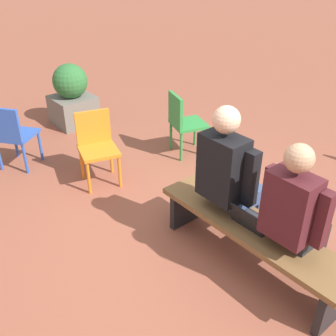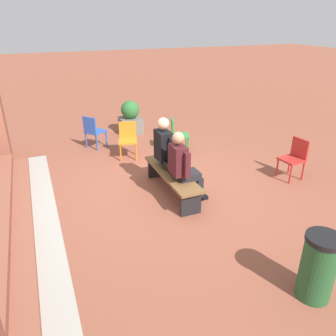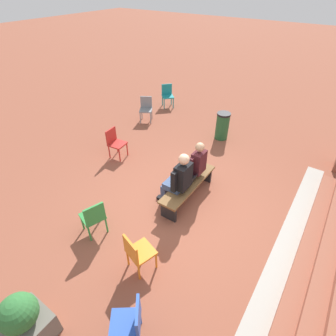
% 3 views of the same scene
% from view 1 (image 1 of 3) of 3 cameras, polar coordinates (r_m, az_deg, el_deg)
% --- Properties ---
extents(ground_plane, '(60.00, 60.00, 0.00)m').
position_cam_1_polar(ground_plane, '(3.76, 7.53, -11.86)').
color(ground_plane, brown).
extents(bench, '(1.80, 0.44, 0.45)m').
position_cam_1_polar(bench, '(3.44, 11.79, -9.27)').
color(bench, brown).
rests_on(bench, ground).
extents(person_student, '(0.54, 0.68, 1.34)m').
position_cam_1_polar(person_student, '(3.12, 18.08, -6.45)').
color(person_student, '#232328').
rests_on(person_student, ground).
extents(person_adult, '(0.58, 0.74, 1.41)m').
position_cam_1_polar(person_adult, '(3.43, 9.07, -1.14)').
color(person_adult, '#384C75').
rests_on(person_adult, ground).
extents(laptop, '(0.32, 0.29, 0.21)m').
position_cam_1_polar(laptop, '(3.34, 11.97, -7.45)').
color(laptop, black).
rests_on(laptop, bench).
extents(plastic_chair_mid_courtyard, '(0.59, 0.59, 0.84)m').
position_cam_1_polar(plastic_chair_mid_courtyard, '(5.14, -21.66, 4.75)').
color(plastic_chair_mid_courtyard, '#2D56B7').
rests_on(plastic_chair_mid_courtyard, ground).
extents(plastic_chair_near_bench_left, '(0.52, 0.52, 0.84)m').
position_cam_1_polar(plastic_chair_near_bench_left, '(4.60, -10.32, 3.54)').
color(plastic_chair_near_bench_left, orange).
rests_on(plastic_chair_near_bench_left, ground).
extents(plastic_chair_far_right, '(0.53, 0.53, 0.84)m').
position_cam_1_polar(plastic_chair_far_right, '(5.13, 2.25, 6.91)').
color(plastic_chair_far_right, '#2D893D').
rests_on(plastic_chair_far_right, ground).
extents(planter, '(0.60, 0.60, 0.94)m').
position_cam_1_polar(planter, '(6.28, -13.76, 10.02)').
color(planter, '#6B665B').
rests_on(planter, ground).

